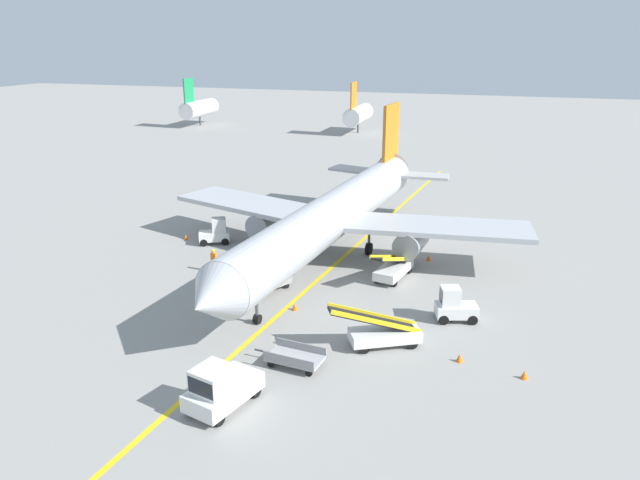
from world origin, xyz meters
TOP-DOWN VIEW (x-y plane):
  - ground_plane at (0.00, 0.00)m, footprint 300.00×300.00m
  - taxi_line_yellow at (1.32, 5.00)m, footprint 8.10×79.65m
  - airliner at (1.37, 11.66)m, footprint 28.47×35.34m
  - pushback_tug at (1.96, -8.45)m, footprint 2.75×3.96m
  - baggage_tug_near_wing at (11.02, 3.57)m, footprint 2.68×1.96m
  - baggage_tug_by_cargo_door at (-8.64, 11.71)m, footprint 2.73×2.26m
  - belt_loader_forward_hold at (7.69, -0.67)m, footprint 4.99×3.49m
  - belt_loader_aft_hold at (6.37, 8.81)m, footprint 2.22×5.16m
  - baggage_cart_loaded at (-0.98, 4.30)m, footprint 2.62×3.73m
  - baggage_cart_empty_trailing at (3.90, -4.11)m, footprint 3.82×1.84m
  - ground_crew_marshaller at (-5.95, 6.14)m, footprint 0.36×0.24m
  - safety_cone_nose_left at (-11.49, 11.83)m, footprint 0.36×0.36m
  - safety_cone_nose_right at (14.98, -1.80)m, footprint 0.36×0.36m
  - safety_cone_wingtip_left at (8.23, 13.03)m, footprint 0.36×0.36m
  - safety_cone_wingtip_right at (1.65, 2.01)m, footprint 0.36×0.36m
  - safety_cone_tail_area at (11.81, -1.14)m, footprint 0.36×0.36m
  - distant_aircraft_far_left at (-42.78, 71.53)m, footprint 3.00×10.10m
  - distant_aircraft_mid_left at (-12.23, 71.73)m, footprint 3.00×10.10m

SIDE VIEW (x-z plane):
  - ground_plane at x=0.00m, z-range 0.00..0.00m
  - taxi_line_yellow at x=1.32m, z-range 0.00..0.01m
  - safety_cone_nose_left at x=-11.49m, z-range 0.00..0.44m
  - safety_cone_nose_right at x=14.98m, z-range 0.00..0.44m
  - safety_cone_wingtip_left at x=8.23m, z-range 0.00..0.44m
  - safety_cone_wingtip_right at x=1.65m, z-range 0.00..0.44m
  - safety_cone_tail_area at x=11.81m, z-range 0.00..0.44m
  - baggage_cart_loaded at x=-0.98m, z-range 0.00..0.94m
  - baggage_cart_empty_trailing at x=3.90m, z-range 0.00..0.94m
  - belt_loader_forward_hold at x=7.69m, z-range -0.52..2.07m
  - belt_loader_aft_hold at x=6.37m, z-range -0.52..2.07m
  - ground_crew_marshaller at x=-5.95m, z-range 0.06..1.76m
  - baggage_tug_near_wing at x=11.02m, z-range -0.12..1.98m
  - baggage_tug_by_cargo_door at x=-8.64m, z-range -0.12..1.98m
  - pushback_tug at x=1.96m, z-range -0.11..2.09m
  - distant_aircraft_far_left at x=-42.78m, z-range -1.18..7.62m
  - distant_aircraft_mid_left at x=-12.23m, z-range -1.18..7.62m
  - airliner at x=1.37m, z-range -1.63..8.47m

